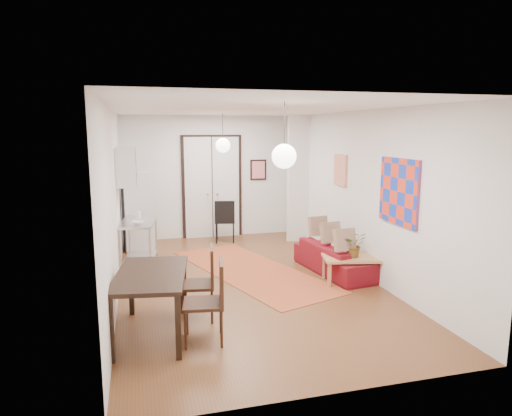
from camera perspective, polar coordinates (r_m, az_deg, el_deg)
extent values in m
plane|color=brown|center=(7.92, -1.24, -9.16)|extent=(7.00, 7.00, 0.00)
cube|color=white|center=(7.50, -1.33, 12.30)|extent=(4.20, 7.00, 0.02)
cube|color=silver|center=(10.98, -5.57, 3.87)|extent=(4.20, 0.02, 2.90)
cube|color=silver|center=(4.32, 9.70, -5.41)|extent=(4.20, 0.02, 2.90)
cube|color=silver|center=(7.38, -17.35, 0.60)|extent=(0.02, 7.00, 2.90)
cube|color=silver|center=(8.31, 12.94, 1.78)|extent=(0.02, 7.00, 2.90)
cube|color=silver|center=(10.97, -5.51, 2.55)|extent=(1.44, 0.06, 2.50)
cube|color=silver|center=(10.53, 5.29, 3.63)|extent=(0.50, 0.10, 2.90)
cube|color=white|center=(8.81, -15.93, 5.04)|extent=(0.35, 1.00, 0.70)
cube|color=red|center=(7.20, 17.43, 1.99)|extent=(0.05, 1.00, 1.00)
cube|color=beige|center=(8.97, 10.52, 4.69)|extent=(0.05, 0.50, 0.60)
cube|color=red|center=(11.18, 0.29, 4.80)|extent=(0.40, 0.03, 0.50)
cube|color=#A56945|center=(9.31, -16.82, 5.54)|extent=(0.03, 0.44, 0.54)
sphere|color=silver|center=(9.45, -4.16, 7.81)|extent=(0.30, 0.30, 0.30)
cylinder|color=black|center=(9.45, -4.19, 10.23)|extent=(0.01, 0.01, 0.50)
sphere|color=silver|center=(5.57, 3.53, 6.47)|extent=(0.30, 0.30, 0.30)
cylinder|color=black|center=(5.57, 3.57, 10.58)|extent=(0.01, 0.01, 0.50)
cube|color=#A8482A|center=(8.49, -0.60, -7.81)|extent=(2.55, 4.04, 0.01)
imported|color=maroon|center=(8.45, 9.83, -6.17)|extent=(0.97, 1.92, 0.54)
cube|color=tan|center=(7.93, 12.07, -6.14)|extent=(1.10, 0.77, 0.04)
cube|color=tan|center=(7.62, 9.74, -8.49)|extent=(0.07, 0.07, 0.40)
cube|color=tan|center=(8.02, 15.61, -7.79)|extent=(0.07, 0.07, 0.40)
cube|color=tan|center=(8.01, 8.41, -7.55)|extent=(0.07, 0.07, 0.40)
cube|color=tan|center=(8.39, 14.07, -6.94)|extent=(0.07, 0.07, 0.40)
imported|color=#416E31|center=(7.87, 12.13, -4.46)|extent=(0.46, 0.42, 0.44)
cube|color=#B9BCBE|center=(8.68, -14.53, -1.69)|extent=(0.75, 1.26, 0.04)
cube|color=#B9BCBE|center=(8.84, -14.33, -6.23)|extent=(0.71, 1.22, 0.03)
cylinder|color=#B9BCBE|center=(8.24, -16.16, -5.55)|extent=(0.04, 0.04, 0.89)
cylinder|color=#B9BCBE|center=(8.24, -12.57, -5.40)|extent=(0.04, 0.04, 0.89)
cylinder|color=#B9BCBE|center=(9.32, -16.02, -3.79)|extent=(0.04, 0.04, 0.89)
cylinder|color=#B9BCBE|center=(9.32, -12.85, -3.65)|extent=(0.04, 0.04, 0.89)
imported|color=silver|center=(8.37, -14.52, -1.78)|extent=(0.26, 0.26, 0.05)
imported|color=#52A5B3|center=(8.90, -14.57, -0.66)|extent=(0.10, 0.11, 0.19)
cube|color=silver|center=(10.12, -14.58, -0.37)|extent=(0.67, 0.67, 1.69)
cube|color=black|center=(5.88, -13.01, -8.12)|extent=(1.06, 1.59, 0.05)
cube|color=black|center=(5.39, -16.63, -14.66)|extent=(0.07, 0.07, 0.76)
cube|color=black|center=(5.40, -8.55, -14.26)|extent=(0.07, 0.07, 0.76)
cube|color=black|center=(6.66, -16.29, -9.84)|extent=(0.07, 0.07, 0.76)
cube|color=black|center=(6.67, -9.87, -9.54)|extent=(0.07, 0.07, 0.76)
cube|color=#352010|center=(6.35, -7.52, -9.50)|extent=(0.55, 0.53, 0.04)
cube|color=#352010|center=(6.47, -7.83, -6.58)|extent=(0.11, 0.46, 0.51)
cylinder|color=#352010|center=(6.21, -9.10, -12.36)|extent=(0.03, 0.03, 0.48)
cylinder|color=#352010|center=(6.26, -5.34, -12.10)|extent=(0.03, 0.03, 0.48)
cylinder|color=#352010|center=(6.61, -9.48, -10.99)|extent=(0.03, 0.03, 0.48)
cylinder|color=#352010|center=(6.65, -5.96, -10.77)|extent=(0.03, 0.03, 0.48)
cube|color=#352010|center=(5.69, -6.60, -11.78)|extent=(0.55, 0.53, 0.04)
cube|color=#352010|center=(5.81, -6.97, -8.48)|extent=(0.11, 0.46, 0.51)
cylinder|color=#352010|center=(5.57, -8.34, -15.02)|extent=(0.03, 0.03, 0.48)
cylinder|color=#352010|center=(5.63, -4.12, -14.69)|extent=(0.03, 0.03, 0.48)
cylinder|color=#352010|center=(5.96, -8.82, -13.34)|extent=(0.03, 0.03, 0.48)
cylinder|color=#352010|center=(6.01, -4.90, -13.06)|extent=(0.03, 0.03, 0.48)
cube|color=black|center=(10.57, -3.90, -1.64)|extent=(0.54, 0.54, 0.04)
cube|color=black|center=(10.72, -4.13, -0.06)|extent=(0.45, 0.13, 0.48)
cylinder|color=black|center=(10.40, -4.74, -3.20)|extent=(0.03, 0.03, 0.48)
cylinder|color=black|center=(10.47, -2.63, -3.09)|extent=(0.03, 0.03, 0.48)
cylinder|color=black|center=(10.77, -5.10, -2.75)|extent=(0.03, 0.03, 0.48)
cylinder|color=black|center=(10.84, -3.07, -2.64)|extent=(0.03, 0.03, 0.48)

